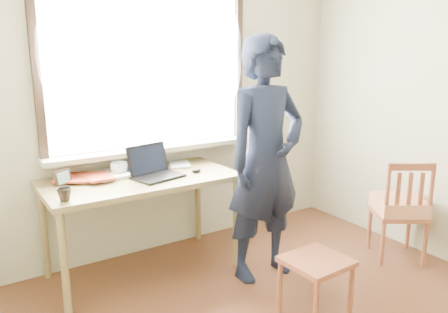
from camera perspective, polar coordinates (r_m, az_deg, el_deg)
room_shell at (r=2.33m, az=12.89°, el=11.17°), size 3.52×4.02×2.61m
desk at (r=3.44m, az=-10.75°, el=-4.03°), size 1.46×0.73×0.78m
laptop at (r=3.41m, az=-9.15°, el=-1.68°), size 0.41×0.36×0.24m
mug_white at (r=3.51m, az=-13.57°, el=-1.56°), size 0.16×0.16×0.10m
mug_dark at (r=3.00m, az=-20.11°, el=-4.69°), size 0.13×0.13×0.09m
mouse at (r=3.51m, az=-3.66°, el=-1.85°), size 0.08×0.06×0.03m
desk_clutter at (r=3.50m, az=-14.68°, el=-2.24°), size 0.82×0.42×0.04m
book_a at (r=3.47m, az=-18.59°, el=-2.77°), size 0.23×0.28×0.02m
book_b at (r=3.73m, az=-7.07°, el=-1.12°), size 0.24×0.27×0.02m
picture_frame at (r=3.34m, az=-20.32°, el=-2.73°), size 0.13×0.08×0.11m
work_chair at (r=3.02m, az=11.96°, el=-14.01°), size 0.41×0.39×0.40m
side_chair at (r=3.97m, az=21.94°, el=-6.12°), size 0.55×0.54×0.87m
person at (r=3.31m, az=5.47°, el=-0.47°), size 0.68×0.44×1.85m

